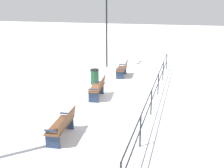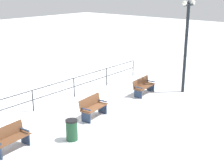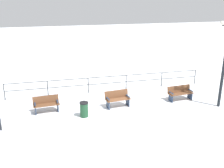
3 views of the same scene
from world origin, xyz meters
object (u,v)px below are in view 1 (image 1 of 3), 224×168
(bench_second, at_px, (98,88))
(bench_third, at_px, (62,125))
(trash_bin, at_px, (95,77))
(bench_nearest, at_px, (123,69))
(lamppost_near, at_px, (107,8))

(bench_second, bearing_deg, bench_third, 84.44)
(bench_second, bearing_deg, trash_bin, -74.24)
(bench_nearest, height_order, bench_third, bench_nearest)
(bench_third, distance_m, lamppost_near, 10.53)
(lamppost_near, height_order, trash_bin, lamppost_near)
(bench_third, xyz_separation_m, trash_bin, (0.90, -5.90, -0.04))
(bench_third, bearing_deg, lamppost_near, -87.19)
(bench_second, distance_m, lamppost_near, 6.97)
(lamppost_near, bearing_deg, bench_nearest, 126.22)
(bench_second, bearing_deg, bench_nearest, -100.03)
(bench_third, relative_size, lamppost_near, 0.32)
(bench_nearest, bearing_deg, bench_third, 83.70)
(trash_bin, bearing_deg, lamppost_near, -82.93)
(bench_second, bearing_deg, lamppost_near, -84.22)
(bench_nearest, relative_size, bench_third, 0.90)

